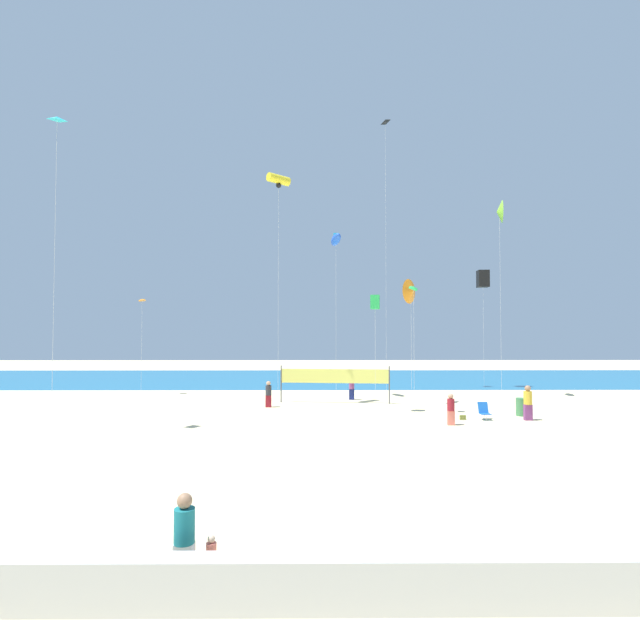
{
  "coord_description": "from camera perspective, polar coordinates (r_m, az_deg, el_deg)",
  "views": [
    {
      "loc": [
        -1.14,
        -17.92,
        4.43
      ],
      "look_at": [
        -0.94,
        10.14,
        5.32
      ],
      "focal_mm": 25.53,
      "sensor_mm": 36.0,
      "label": 1
    }
  ],
  "objects": [
    {
      "name": "ground_plane",
      "position": [
        18.5,
        3.26,
        -15.66
      ],
      "size": [
        120.0,
        120.0,
        0.0
      ],
      "primitive_type": "plane",
      "color": "beige"
    },
    {
      "name": "ocean_band",
      "position": [
        46.39,
        1.02,
        -7.29
      ],
      "size": [
        120.0,
        20.0,
        0.01
      ],
      "primitive_type": "cube",
      "color": "#1E6B99",
      "rests_on": "ground"
    },
    {
      "name": "boardwalk_ledge",
      "position": [
        8.52,
        8.46,
        -29.83
      ],
      "size": [
        28.0,
        0.44,
        0.84
      ],
      "primitive_type": "cube",
      "color": "beige",
      "rests_on": "ground"
    },
    {
      "name": "mother_figure",
      "position": [
        9.24,
        -16.65,
        -24.48
      ],
      "size": [
        0.37,
        0.37,
        1.6
      ],
      "rotation": [
        0.0,
        0.0,
        0.13
      ],
      "color": "white",
      "rests_on": "ground"
    },
    {
      "name": "toddler_figure",
      "position": [
        9.41,
        -13.48,
        -26.88
      ],
      "size": [
        0.19,
        0.19,
        0.81
      ],
      "rotation": [
        0.0,
        0.0,
        0.27
      ],
      "color": "navy",
      "rests_on": "ground"
    },
    {
      "name": "beachgoer_plum_shirt",
      "position": [
        31.22,
        3.99,
        -8.39
      ],
      "size": [
        0.36,
        0.36,
        1.59
      ],
      "rotation": [
        0.0,
        0.0,
        0.34
      ],
      "color": "navy",
      "rests_on": "ground"
    },
    {
      "name": "beachgoer_charcoal_shirt",
      "position": [
        28.16,
        -6.48,
        -9.11
      ],
      "size": [
        0.36,
        0.36,
        1.58
      ],
      "rotation": [
        0.0,
        0.0,
        2.06
      ],
      "color": "maroon",
      "rests_on": "ground"
    },
    {
      "name": "beachgoer_maroon_shirt",
      "position": [
        23.47,
        16.09,
        -10.58
      ],
      "size": [
        0.35,
        0.35,
        1.54
      ],
      "rotation": [
        0.0,
        0.0,
        0.6
      ],
      "color": "#EA7260",
      "rests_on": "ground"
    },
    {
      "name": "beachgoer_mustard_shirt",
      "position": [
        26.11,
        24.61,
        -9.29
      ],
      "size": [
        0.41,
        0.41,
        1.79
      ],
      "rotation": [
        0.0,
        0.0,
        2.94
      ],
      "color": "#7A3872",
      "rests_on": "ground"
    },
    {
      "name": "folding_beach_chair",
      "position": [
        25.56,
        19.87,
        -10.62
      ],
      "size": [
        0.52,
        0.65,
        0.89
      ],
      "rotation": [
        0.0,
        0.0,
        -0.59
      ],
      "color": "#1959B2",
      "rests_on": "ground"
    },
    {
      "name": "trash_barrel",
      "position": [
        27.41,
        23.9,
        -9.93
      ],
      "size": [
        0.54,
        0.54,
        0.96
      ],
      "primitive_type": "cylinder",
      "color": "#3F7F4C",
      "rests_on": "ground"
    },
    {
      "name": "volleyball_net",
      "position": [
        29.62,
        1.84,
        -7.24
      ],
      "size": [
        7.05,
        0.8,
        2.4
      ],
      "color": "#4C4C51",
      "rests_on": "ground"
    },
    {
      "name": "beach_handbag",
      "position": [
        25.2,
        17.46,
        -11.58
      ],
      "size": [
        0.3,
        0.15,
        0.24
      ],
      "primitive_type": "cube",
      "color": "olive",
      "rests_on": "ground"
    },
    {
      "name": "kite_blue_inflatable",
      "position": [
        32.67,
        2.01,
        10.02
      ],
      "size": [
        0.92,
        1.88,
        11.61
      ],
      "color": "silver",
      "rests_on": "ground"
    },
    {
      "name": "kite_black_diamond",
      "position": [
        40.21,
        8.13,
        22.83
      ],
      "size": [
        0.76,
        0.75,
        21.86
      ],
      "color": "silver",
      "rests_on": "ground"
    },
    {
      "name": "kite_cyan_diamond",
      "position": [
        25.38,
        -30.1,
        20.59
      ],
      "size": [
        0.82,
        0.83,
        14.36
      ],
      "color": "silver",
      "rests_on": "ground"
    },
    {
      "name": "kite_lime_delta",
      "position": [
        35.54,
        21.56,
        12.48
      ],
      "size": [
        0.83,
        1.66,
        13.95
      ],
      "color": "silver",
      "rests_on": "ground"
    },
    {
      "name": "kite_green_diamond",
      "position": [
        25.97,
        11.7,
        3.73
      ],
      "size": [
        0.66,
        0.66,
        7.21
      ],
      "color": "silver",
      "rests_on": "ground"
    },
    {
      "name": "kite_orange_delta",
      "position": [
        29.48,
        11.34,
        3.55
      ],
      "size": [
        1.27,
        1.37,
        7.96
      ],
      "color": "silver",
      "rests_on": "ground"
    },
    {
      "name": "kite_yellow_tube",
      "position": [
        30.33,
        -5.21,
        17.05
      ],
      "size": [
        1.53,
        1.4,
        14.56
      ],
      "color": "silver",
      "rests_on": "ground"
    },
    {
      "name": "kite_black_box",
      "position": [
        40.37,
        19.75,
        4.87
      ],
      "size": [
        0.95,
        0.95,
        9.77
      ],
      "color": "silver",
      "rests_on": "ground"
    },
    {
      "name": "kite_green_box",
      "position": [
        26.08,
        6.92,
        2.21
      ],
      "size": [
        0.59,
        0.59,
        6.67
      ],
      "color": "silver",
      "rests_on": "ground"
    },
    {
      "name": "kite_orange_diamond",
      "position": [
        35.9,
        -21.42,
        2.19
      ],
      "size": [
        0.67,
        0.67,
        7.09
      ],
      "color": "silver",
      "rests_on": "ground"
    }
  ]
}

